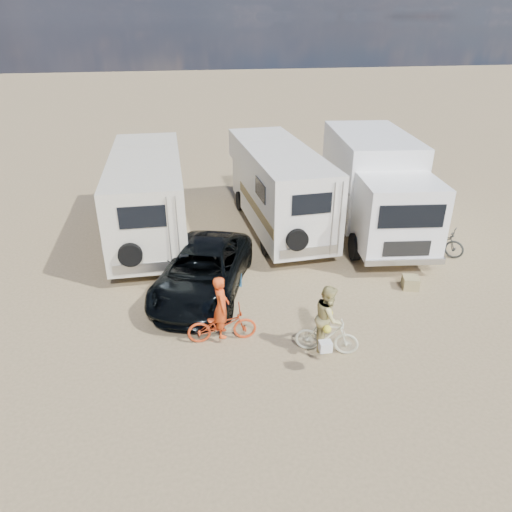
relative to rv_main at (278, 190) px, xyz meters
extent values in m
plane|color=#9D855E|center=(-0.06, -7.47, -1.56)|extent=(140.00, 140.00, 0.00)
imported|color=black|center=(-3.23, -4.41, -0.86)|extent=(3.78, 5.47, 1.39)
imported|color=#C03A15|center=(-2.95, -6.92, -1.10)|extent=(1.76, 0.63, 0.92)
imported|color=beige|center=(-0.48, -7.85, -1.09)|extent=(1.61, 0.97, 0.94)
imported|color=#EC4B19|center=(-2.95, -6.92, -0.73)|extent=(0.40, 0.61, 1.66)
imported|color=tan|center=(-0.48, -7.85, -0.71)|extent=(0.89, 1.00, 1.69)
imported|color=#272A27|center=(4.94, -3.21, -1.06)|extent=(1.82, 1.80, 1.00)
cube|color=#215584|center=(-2.31, -4.12, -1.34)|extent=(0.60, 0.48, 0.44)
cube|color=#958655|center=(3.00, -5.30, -1.37)|extent=(0.57, 0.57, 0.37)
camera|label=1|loc=(-3.83, -16.92, 5.89)|focal=33.48mm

